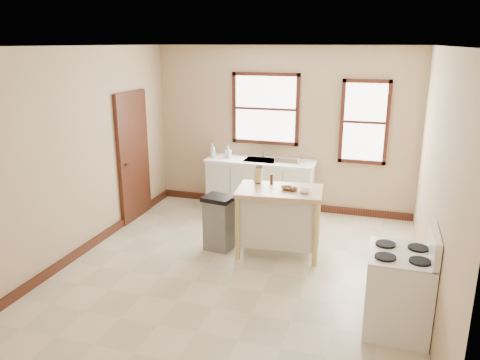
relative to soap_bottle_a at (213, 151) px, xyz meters
name	(u,v)px	position (x,y,z in m)	size (l,w,h in m)	color
floor	(239,269)	(1.14, -2.11, -1.04)	(5.00, 5.00, 0.00)	#BFB697
ceiling	(239,46)	(1.14, -2.11, 1.76)	(5.00, 5.00, 0.00)	white
wall_back	(282,130)	(1.14, 0.39, 0.36)	(4.50, 0.04, 2.80)	tan
wall_left	(81,153)	(-1.11, -2.11, 0.36)	(0.04, 5.00, 2.80)	tan
wall_right	(437,180)	(3.39, -2.11, 0.36)	(0.04, 5.00, 2.80)	tan
window_main	(265,109)	(0.84, 0.37, 0.71)	(1.17, 0.06, 1.22)	black
window_side	(364,122)	(2.49, 0.37, 0.56)	(0.77, 0.06, 1.37)	black
door_left	(134,157)	(-1.07, -0.81, 0.01)	(0.06, 0.90, 2.10)	black
baseboard_back	(280,204)	(1.14, 0.36, -0.98)	(4.50, 0.04, 0.12)	black
baseboard_left	(92,244)	(-1.08, -2.11, -0.98)	(0.04, 5.00, 0.12)	black
sink_counter	(260,186)	(0.84, 0.09, -0.58)	(1.86, 0.62, 0.92)	silver
faucet	(263,151)	(0.84, 0.27, -0.01)	(0.03, 0.03, 0.22)	silver
soap_bottle_a	(213,151)	(0.00, 0.00, 0.00)	(0.09, 0.10, 0.25)	#B2B2B2
soap_bottle_b	(228,152)	(0.26, 0.08, -0.02)	(0.09, 0.09, 0.20)	#B2B2B2
dish_rack	(288,159)	(1.31, 0.07, -0.07)	(0.41, 0.31, 0.10)	silver
kitchen_island	(279,221)	(1.51, -1.47, -0.58)	(1.14, 0.72, 0.93)	#E8B888
knife_block	(258,176)	(1.16, -1.27, -0.01)	(0.10, 0.10, 0.20)	tan
pepper_grinder	(272,179)	(1.35, -1.29, -0.04)	(0.04, 0.04, 0.15)	#451F12
bowl_a	(287,188)	(1.60, -1.46, -0.09)	(0.16, 0.16, 0.04)	brown
bowl_b	(293,189)	(1.69, -1.48, -0.09)	(0.15, 0.15, 0.04)	brown
bowl_c	(305,191)	(1.86, -1.53, -0.09)	(0.15, 0.15, 0.05)	white
trash_bin	(219,223)	(0.68, -1.60, -0.65)	(0.40, 0.34, 0.79)	slate
gas_stove	(399,280)	(3.06, -2.91, -0.48)	(0.69, 0.69, 1.12)	white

